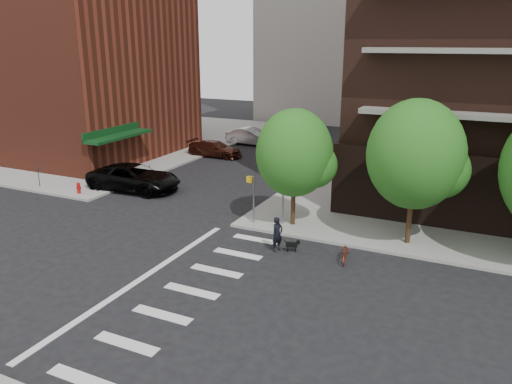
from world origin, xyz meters
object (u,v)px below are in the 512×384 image
object	(u,v)px
parked_car_maroon	(215,149)
parked_car_silver	(251,137)
dog_walker	(277,234)
scooter	(345,253)
fire_hydrant	(79,187)
parked_car_black	(134,178)

from	to	relation	value
parked_car_maroon	parked_car_silver	world-z (taller)	parked_car_silver
parked_car_maroon	dog_walker	xyz separation A→B (m)	(12.73, -16.24, 0.16)
scooter	dog_walker	world-z (taller)	dog_walker
fire_hydrant	scooter	distance (m)	18.41
parked_car_maroon	scooter	bearing A→B (deg)	-136.97
parked_car_black	scooter	distance (m)	16.54
fire_hydrant	parked_car_maroon	size ratio (longest dim) A/B	0.15
parked_car_black	dog_walker	distance (m)	13.57
parked_car_black	scooter	bearing A→B (deg)	-111.27
fire_hydrant	parked_car_black	size ratio (longest dim) A/B	0.12
dog_walker	scooter	bearing A→B (deg)	-61.51
fire_hydrant	parked_car_maroon	distance (m)	13.78
fire_hydrant	parked_car_maroon	bearing A→B (deg)	80.39
parked_car_black	parked_car_maroon	size ratio (longest dim) A/B	1.32
parked_car_black	parked_car_maroon	world-z (taller)	parked_car_black
fire_hydrant	parked_car_silver	distance (m)	19.67
fire_hydrant	parked_car_black	distance (m)	3.55
fire_hydrant	parked_car_silver	size ratio (longest dim) A/B	0.15
fire_hydrant	scooter	size ratio (longest dim) A/B	0.46
parked_car_silver	dog_walker	distance (m)	25.19
fire_hydrant	parked_car_silver	world-z (taller)	parked_car_silver
parked_car_maroon	parked_car_silver	bearing A→B (deg)	-8.07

